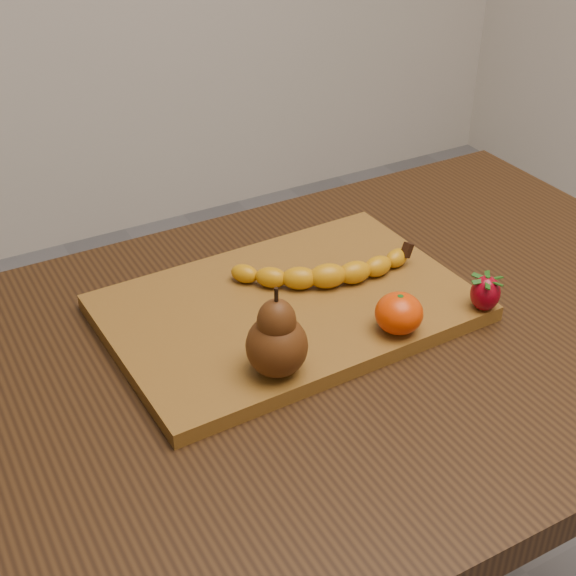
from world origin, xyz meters
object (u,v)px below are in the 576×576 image
cutting_board (288,308)px  pear (277,332)px  mandarin (399,313)px  table (358,385)px

cutting_board → pear: bearing=-125.9°
cutting_board → pear: 0.15m
pear → mandarin: pear is taller
mandarin → cutting_board: bearing=125.5°
table → mandarin: bearing=-74.1°
table → cutting_board: size_ratio=2.22×
table → pear: 0.23m
cutting_board → mandarin: mandarin is taller
table → mandarin: (0.01, -0.05, 0.14)m
cutting_board → mandarin: size_ratio=7.78×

